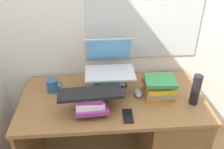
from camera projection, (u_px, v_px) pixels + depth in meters
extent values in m
cube|color=white|center=(109.00, 6.00, 1.80)|extent=(6.00, 0.05, 2.60)
cube|color=silver|center=(145.00, 9.00, 1.81)|extent=(0.90, 0.01, 0.80)
cube|color=olive|center=(113.00, 99.00, 1.79)|extent=(1.36, 0.68, 0.03)
cube|color=olive|center=(30.00, 139.00, 1.94)|extent=(0.02, 0.62, 0.70)
cube|color=olive|center=(191.00, 130.00, 2.02)|extent=(0.02, 0.62, 0.70)
cube|color=brown|center=(167.00, 134.00, 1.98)|extent=(0.41, 0.57, 0.66)
cube|color=#338C4C|center=(111.00, 90.00, 1.83)|extent=(0.21, 0.15, 0.03)
cube|color=teal|center=(109.00, 88.00, 1.82)|extent=(0.19, 0.13, 0.02)
cube|color=#338C4C|center=(109.00, 86.00, 1.80)|extent=(0.19, 0.17, 0.03)
cube|color=#8C338C|center=(111.00, 83.00, 1.78)|extent=(0.22, 0.20, 0.03)
cube|color=black|center=(110.00, 81.00, 1.76)|extent=(0.23, 0.21, 0.03)
cube|color=teal|center=(109.00, 77.00, 1.75)|extent=(0.23, 0.18, 0.04)
cube|color=black|center=(92.00, 110.00, 1.63)|extent=(0.18, 0.12, 0.04)
cube|color=#8C338C|center=(92.00, 106.00, 1.61)|extent=(0.23, 0.20, 0.03)
cube|color=white|center=(90.00, 101.00, 1.60)|extent=(0.20, 0.18, 0.04)
cube|color=#8C338C|center=(90.00, 96.00, 1.59)|extent=(0.18, 0.16, 0.03)
cube|color=orange|center=(158.00, 93.00, 1.81)|extent=(0.21, 0.18, 0.02)
cube|color=gray|center=(159.00, 91.00, 1.79)|extent=(0.22, 0.19, 0.03)
cube|color=yellow|center=(160.00, 86.00, 1.78)|extent=(0.22, 0.19, 0.03)
cube|color=#B22D33|center=(158.00, 82.00, 1.77)|extent=(0.23, 0.15, 0.03)
cube|color=#338C4C|center=(160.00, 81.00, 1.74)|extent=(0.24, 0.20, 0.03)
cube|color=#B7BABF|center=(110.00, 73.00, 1.74)|extent=(0.36, 0.22, 0.01)
cube|color=#B7BABF|center=(109.00, 50.00, 1.80)|extent=(0.36, 0.07, 0.21)
cube|color=#59A5E5|center=(109.00, 50.00, 1.80)|extent=(0.32, 0.06, 0.19)
cube|color=black|center=(90.00, 93.00, 1.57)|extent=(0.43, 0.16, 0.02)
ellipsoid|color=#A5A8AD|center=(138.00, 93.00, 1.80)|extent=(0.06, 0.10, 0.04)
cylinder|color=#265999|center=(52.00, 85.00, 1.83)|extent=(0.08, 0.08, 0.10)
torus|color=#265999|center=(59.00, 85.00, 1.83)|extent=(0.05, 0.01, 0.05)
cylinder|color=black|center=(196.00, 90.00, 1.67)|extent=(0.06, 0.06, 0.23)
cube|color=black|center=(128.00, 116.00, 1.60)|extent=(0.07, 0.14, 0.01)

